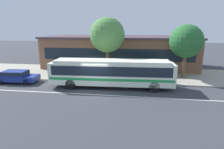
{
  "coord_description": "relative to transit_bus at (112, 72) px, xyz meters",
  "views": [
    {
      "loc": [
        4.01,
        -16.26,
        5.84
      ],
      "look_at": [
        1.45,
        1.57,
        1.3
      ],
      "focal_mm": 30.41,
      "sensor_mm": 36.0,
      "label": 1
    }
  ],
  "objects": [
    {
      "name": "lane_stripe_center",
      "position": [
        -1.42,
        -2.35,
        -1.59
      ],
      "size": [
        56.0,
        0.16,
        0.01
      ],
      "primitive_type": "cube",
      "color": "silver",
      "rests_on": "ground_plane"
    },
    {
      "name": "pedestrian_waiting_near_sign",
      "position": [
        -0.02,
        3.38,
        -0.52
      ],
      "size": [
        0.43,
        0.43,
        1.63
      ],
      "color": "navy",
      "rests_on": "sidewalk_slab"
    },
    {
      "name": "pedestrian_standing_by_tree",
      "position": [
        5.51,
        2.08,
        -0.48
      ],
      "size": [
        0.47,
        0.47,
        1.69
      ],
      "color": "#3D3332",
      "rests_on": "sidewalk_slab"
    },
    {
      "name": "sedan_behind_bus",
      "position": [
        -10.36,
        0.21,
        -0.87
      ],
      "size": [
        4.39,
        2.06,
        1.29
      ],
      "color": "navy",
      "rests_on": "ground_plane"
    },
    {
      "name": "sidewalk_slab",
      "position": [
        -1.42,
        5.35,
        -1.53
      ],
      "size": [
        60.0,
        8.0,
        0.12
      ],
      "primitive_type": "cube",
      "color": "#A09B8C",
      "rests_on": "ground_plane"
    },
    {
      "name": "station_building",
      "position": [
        -0.32,
        10.52,
        0.67
      ],
      "size": [
        21.72,
        8.77,
        4.51
      ],
      "color": "brown",
      "rests_on": "ground_plane"
    },
    {
      "name": "ground_plane",
      "position": [
        -1.42,
        -1.55,
        -1.59
      ],
      "size": [
        120.0,
        120.0,
        0.0
      ],
      "primitive_type": "plane",
      "color": "#383A40"
    },
    {
      "name": "street_tree_near_stop",
      "position": [
        -1.1,
        4.04,
        3.32
      ],
      "size": [
        3.99,
        3.99,
        6.82
      ],
      "color": "brown",
      "rests_on": "sidewalk_slab"
    },
    {
      "name": "street_tree_mid_block",
      "position": [
        7.74,
        4.47,
        2.67
      ],
      "size": [
        3.69,
        3.69,
        6.01
      ],
      "color": "brown",
      "rests_on": "sidewalk_slab"
    },
    {
      "name": "transit_bus",
      "position": [
        0.0,
        0.0,
        0.0
      ],
      "size": [
        12.02,
        2.93,
        2.73
      ],
      "color": "white",
      "rests_on": "ground_plane"
    },
    {
      "name": "pedestrian_walking_along_curb",
      "position": [
        1.18,
        2.16,
        -0.48
      ],
      "size": [
        0.35,
        0.35,
        1.7
      ],
      "color": "#3F272B",
      "rests_on": "sidewalk_slab"
    }
  ]
}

